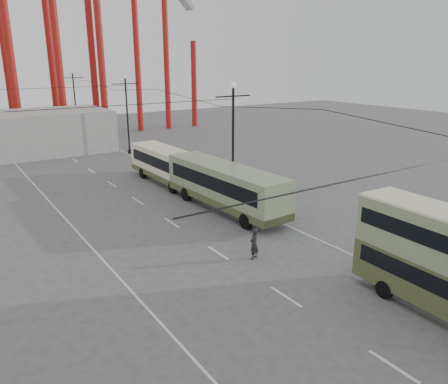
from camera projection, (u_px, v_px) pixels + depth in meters
ground at (367, 331)px, 18.38m from camera, size 160.00×160.00×0.00m
road_markings at (151, 208)px, 33.60m from camera, size 12.52×120.00×0.01m
lamp_post_mid at (233, 143)px, 34.33m from camera, size 3.20×0.44×9.32m
lamp_post_far at (127, 115)px, 51.84m from camera, size 3.20×0.44×9.32m
lamp_post_distant at (75, 101)px, 69.36m from camera, size 3.20×0.44×9.32m
fairground_shed at (14, 134)px, 51.89m from camera, size 22.00×10.00×5.00m
single_decker_green at (225, 185)px, 32.79m from camera, size 3.30×12.17×3.41m
single_decker_cream at (166, 164)px, 40.07m from camera, size 2.71×10.15×3.15m
pedestrian at (254, 244)px, 24.84m from camera, size 0.79×0.65×1.84m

